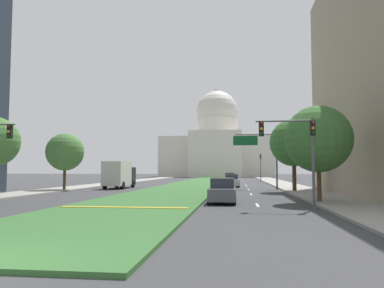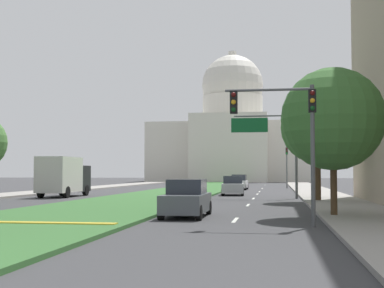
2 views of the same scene
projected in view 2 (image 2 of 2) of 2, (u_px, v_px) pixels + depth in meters
name	position (u px, v px, depth m)	size (l,w,h in m)	color
ground_plane	(195.00, 190.00, 62.63)	(260.00, 260.00, 0.00)	#3D3D3F
grass_median	(187.00, 191.00, 57.10)	(8.03, 100.93, 0.14)	#386B33
median_curb_nose	(20.00, 222.00, 19.91)	(7.23, 0.50, 0.04)	gold
lane_dashes_right	(258.00, 194.00, 50.69)	(0.16, 65.32, 0.01)	silver
sidewalk_left	(46.00, 192.00, 53.55)	(4.00, 100.93, 0.15)	#9E9991
sidewalk_right	(319.00, 193.00, 49.58)	(4.00, 100.93, 0.15)	#9E9991
capitol_building	(232.00, 136.00, 117.73)	(34.65, 22.96, 28.37)	silver
traffic_light_near_right	(289.00, 123.00, 20.09)	(3.34, 0.35, 5.20)	#515456
traffic_light_far_right	(287.00, 161.00, 67.28)	(0.28, 0.35, 5.20)	#515456
overhead_guide_sign	(272.00, 138.00, 41.59)	(5.02, 0.20, 6.50)	#515456
street_tree_right_near	(333.00, 119.00, 23.83)	(4.50, 4.50, 6.57)	#4C3823
street_tree_right_mid	(317.00, 128.00, 36.40)	(4.82, 4.82, 7.40)	#4C3823
sedan_lead_stopped	(187.00, 199.00, 24.32)	(1.83, 4.30, 1.67)	#4C5156
sedan_midblock	(233.00, 186.00, 47.44)	(2.12, 4.65, 1.66)	#BCBCC1
sedan_distant	(239.00, 183.00, 62.21)	(1.89, 4.30, 1.73)	silver
box_truck_delivery	(63.00, 176.00, 44.25)	(2.40, 6.40, 3.20)	black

